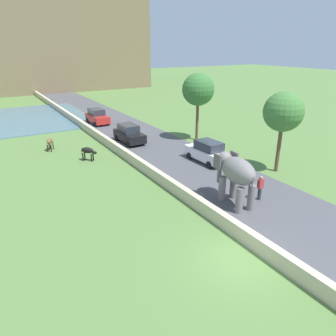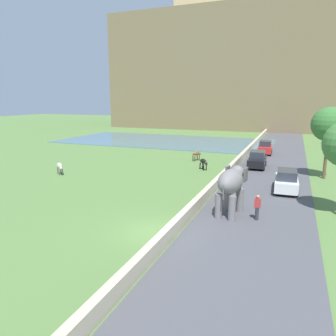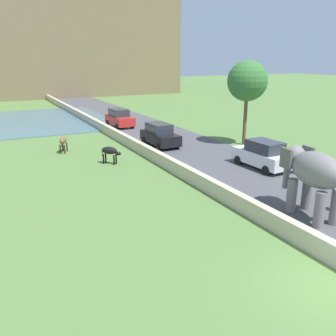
% 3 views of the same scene
% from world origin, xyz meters
% --- Properties ---
extents(ground_plane, '(220.00, 220.00, 0.00)m').
position_xyz_m(ground_plane, '(0.00, 0.00, 0.00)').
color(ground_plane, '#567A3D').
extents(road_surface, '(7.00, 120.00, 0.06)m').
position_xyz_m(road_surface, '(5.00, 20.00, 0.03)').
color(road_surface, '#4C4C51').
rests_on(road_surface, ground).
extents(barrier_wall, '(0.40, 110.00, 0.79)m').
position_xyz_m(barrier_wall, '(1.20, 18.00, 0.40)').
color(barrier_wall, beige).
rests_on(barrier_wall, ground).
extents(elephant, '(1.69, 3.54, 2.99)m').
position_xyz_m(elephant, '(3.45, 4.24, 2.04)').
color(elephant, slate).
rests_on(elephant, ground).
extents(car_red, '(1.91, 4.06, 1.80)m').
position_xyz_m(car_red, '(3.42, 28.62, 0.90)').
color(car_red, red).
rests_on(car_red, ground).
extents(car_black, '(1.86, 4.03, 1.80)m').
position_xyz_m(car_black, '(3.42, 19.30, 0.90)').
color(car_black, black).
rests_on(car_black, ground).
extents(car_white, '(1.90, 4.06, 1.80)m').
position_xyz_m(car_white, '(6.58, 10.94, 0.90)').
color(car_white, white).
rests_on(car_white, ground).
extents(cow_black, '(1.21, 1.22, 1.15)m').
position_xyz_m(cow_black, '(-1.64, 16.28, 0.84)').
color(cow_black, black).
rests_on(cow_black, ground).
extents(cow_brown, '(0.89, 1.40, 1.15)m').
position_xyz_m(cow_brown, '(-3.75, 20.77, 0.84)').
color(cow_brown, brown).
rests_on(cow_brown, ground).
extents(tree_mid, '(3.10, 3.10, 6.55)m').
position_xyz_m(tree_mid, '(9.72, 16.79, 4.97)').
color(tree_mid, brown).
rests_on(tree_mid, ground).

